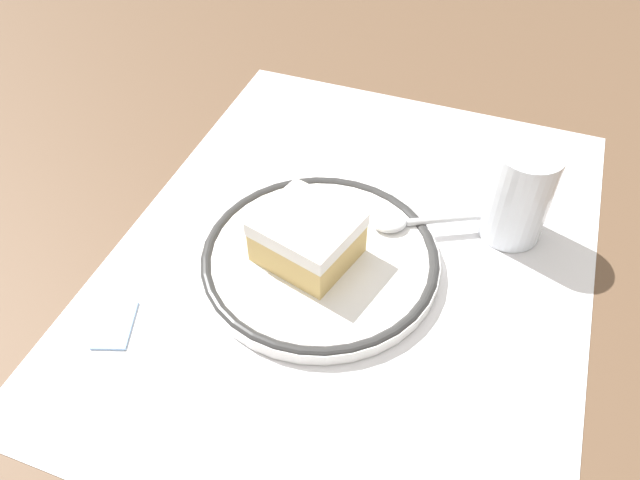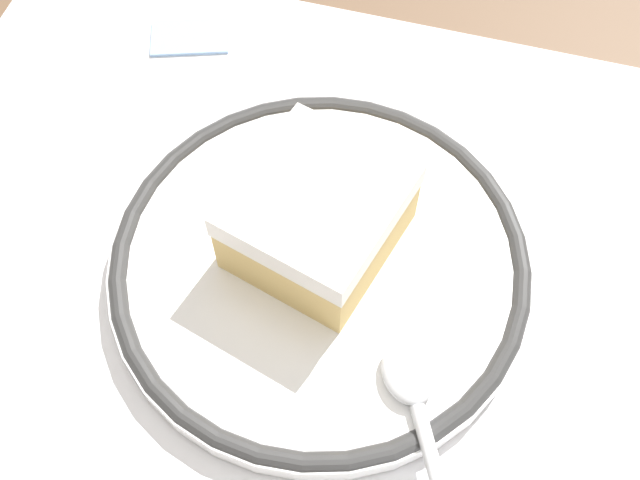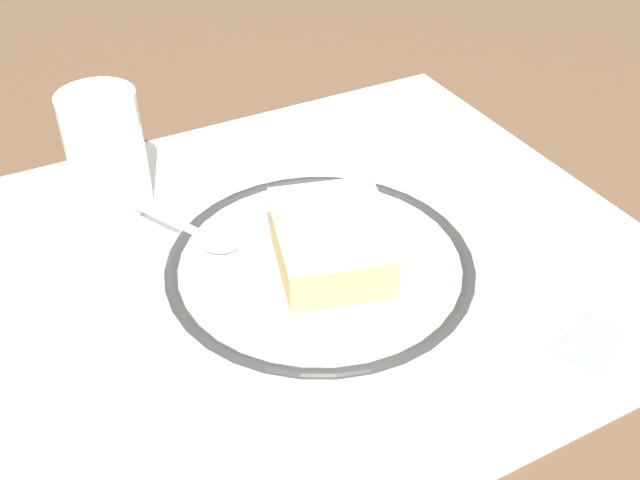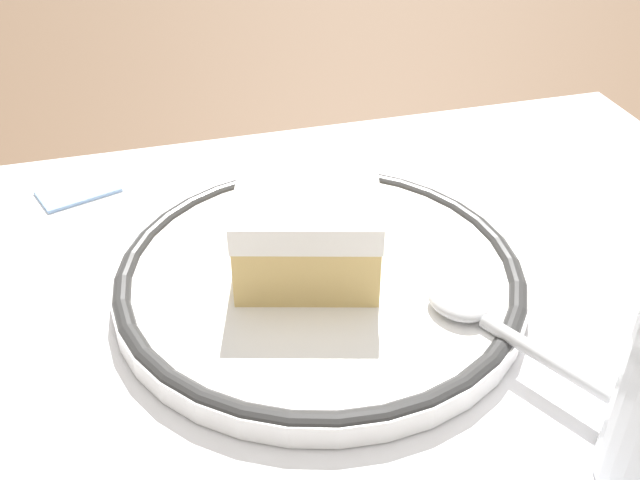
# 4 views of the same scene
# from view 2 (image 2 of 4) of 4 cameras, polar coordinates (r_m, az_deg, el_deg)

# --- Properties ---
(ground_plane) EXTENTS (2.40, 2.40, 0.00)m
(ground_plane) POSITION_cam_2_polar(r_m,az_deg,el_deg) (0.40, 1.95, -6.15)
(ground_plane) COLOR brown
(placemat) EXTENTS (0.55, 0.44, 0.00)m
(placemat) POSITION_cam_2_polar(r_m,az_deg,el_deg) (0.40, 1.96, -6.11)
(placemat) COLOR white
(placemat) RESTS_ON ground_plane
(plate) EXTENTS (0.22, 0.22, 0.02)m
(plate) POSITION_cam_2_polar(r_m,az_deg,el_deg) (0.41, -0.00, -1.74)
(plate) COLOR white
(plate) RESTS_ON placemat
(cake_slice) EXTENTS (0.09, 0.10, 0.05)m
(cake_slice) POSITION_cam_2_polar(r_m,az_deg,el_deg) (0.39, -0.13, 1.73)
(cake_slice) COLOR #DBB76B
(cake_slice) RESTS_ON plate
(spoon) EXTENTS (0.07, 0.12, 0.01)m
(spoon) POSITION_cam_2_polar(r_m,az_deg,el_deg) (0.37, 7.53, -13.05)
(spoon) COLOR silver
(spoon) RESTS_ON plate
(napkin) EXTENTS (0.15, 0.16, 0.00)m
(napkin) POSITION_cam_2_polar(r_m,az_deg,el_deg) (0.46, 20.66, 2.61)
(napkin) COLOR white
(napkin) RESTS_ON placemat
(sugar_packet) EXTENTS (0.06, 0.04, 0.01)m
(sugar_packet) POSITION_cam_2_polar(r_m,az_deg,el_deg) (0.52, -9.71, 14.85)
(sugar_packet) COLOR #8CB2E0
(sugar_packet) RESTS_ON placemat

